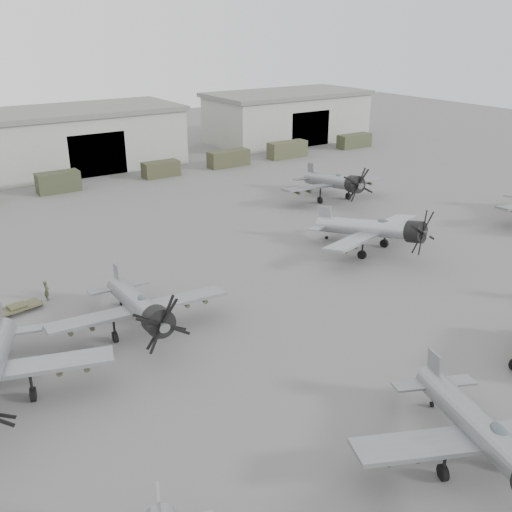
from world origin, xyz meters
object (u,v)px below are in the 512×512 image
at_px(aircraft_near_1, 488,437).
at_px(aircraft_far_1, 336,182).
at_px(aircraft_mid_2, 376,229).
at_px(aircraft_mid_1, 140,306).
at_px(ground_crew, 47,291).

xyz_separation_m(aircraft_near_1, aircraft_far_1, (24.15, 38.45, 0.11)).
xyz_separation_m(aircraft_mid_2, aircraft_far_1, (7.96, 14.85, 0.04)).
distance_m(aircraft_mid_1, aircraft_far_1, 36.58).
distance_m(aircraft_mid_2, ground_crew, 29.27).
bearing_deg(aircraft_far_1, aircraft_near_1, -113.20).
bearing_deg(aircraft_far_1, aircraft_mid_2, -109.27).
xyz_separation_m(aircraft_near_1, aircraft_mid_2, (16.18, 23.60, 0.06)).
bearing_deg(aircraft_near_1, aircraft_mid_2, 80.09).
bearing_deg(ground_crew, aircraft_mid_1, -144.25).
distance_m(aircraft_mid_1, aircraft_mid_2, 24.48).
relative_size(aircraft_near_1, aircraft_mid_1, 0.99).
bearing_deg(aircraft_mid_1, aircraft_near_1, -64.04).
distance_m(aircraft_mid_1, ground_crew, 10.17).
bearing_deg(aircraft_near_1, ground_crew, 136.25).
xyz_separation_m(aircraft_near_1, aircraft_mid_1, (-8.20, 21.36, -0.04)).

